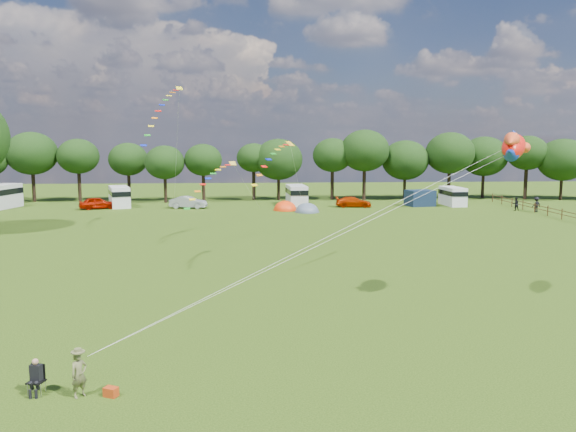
{
  "coord_description": "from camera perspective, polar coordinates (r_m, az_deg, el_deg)",
  "views": [
    {
      "loc": [
        -2.23,
        -26.36,
        8.61
      ],
      "look_at": [
        0.0,
        8.0,
        4.0
      ],
      "focal_mm": 35.0,
      "sensor_mm": 36.0,
      "label": 1
    }
  ],
  "objects": [
    {
      "name": "campervan_d",
      "position": [
        78.65,
        16.38,
        2.0
      ],
      "size": [
        2.35,
        5.11,
        2.47
      ],
      "rotation": [
        0.0,
        0.0,
        1.61
      ],
      "color": "white",
      "rests_on": "ground"
    },
    {
      "name": "camp_chair",
      "position": [
        21.69,
        -24.19,
        -14.3
      ],
      "size": [
        0.62,
        0.63,
        1.27
      ],
      "rotation": [
        0.0,
        0.0,
        -0.26
      ],
      "color": "#99999E",
      "rests_on": "ground"
    },
    {
      "name": "fish_kite",
      "position": [
        31.1,
        21.9,
        6.56
      ],
      "size": [
        2.59,
        3.39,
        1.84
      ],
      "rotation": [
        0.0,
        -0.21,
        1.02
      ],
      "color": "#F8180B",
      "rests_on": "ground"
    },
    {
      "name": "campervan_a",
      "position": [
        80.83,
        -27.24,
        1.84
      ],
      "size": [
        3.77,
        6.63,
        3.06
      ],
      "rotation": [
        0.0,
        0.0,
        1.38
      ],
      "color": "silver",
      "rests_on": "ground"
    },
    {
      "name": "tree_line",
      "position": [
        81.73,
        1.58,
        6.04
      ],
      "size": [
        102.98,
        10.98,
        10.27
      ],
      "color": "black",
      "rests_on": "ground"
    },
    {
      "name": "streamer_kite_a",
      "position": [
        54.98,
        -12.41,
        10.87
      ],
      "size": [
        3.36,
        5.48,
        5.77
      ],
      "rotation": [
        0.0,
        0.0,
        0.36
      ],
      "color": "yellow",
      "rests_on": "ground"
    },
    {
      "name": "fence",
      "position": [
        70.28,
        25.47,
        0.42
      ],
      "size": [
        0.12,
        33.12,
        1.2
      ],
      "color": "#472D19",
      "rests_on": "ground"
    },
    {
      "name": "walker_a",
      "position": [
        75.12,
        22.13,
        1.13
      ],
      "size": [
        0.83,
        0.52,
        1.7
      ],
      "primitive_type": "imported",
      "rotation": [
        0.0,
        0.0,
        3.13
      ],
      "color": "black",
      "rests_on": "ground"
    },
    {
      "name": "tent_greyblue",
      "position": [
        68.36,
        1.95,
        0.4
      ],
      "size": [
        3.02,
        3.31,
        2.25
      ],
      "color": "slate",
      "rests_on": "ground"
    },
    {
      "name": "campervan_b",
      "position": [
        77.04,
        -16.75,
        1.96
      ],
      "size": [
        3.94,
        5.93,
        2.68
      ],
      "rotation": [
        0.0,
        0.0,
        1.89
      ],
      "color": "silver",
      "rests_on": "ground"
    },
    {
      "name": "campervan_c",
      "position": [
        75.53,
        0.88,
        2.19
      ],
      "size": [
        2.69,
        5.66,
        2.71
      ],
      "rotation": [
        0.0,
        0.0,
        1.63
      ],
      "color": "silver",
      "rests_on": "ground"
    },
    {
      "name": "walker_b",
      "position": [
        74.78,
        23.91,
        1.08
      ],
      "size": [
        1.32,
        0.92,
        1.87
      ],
      "primitive_type": "imported",
      "rotation": [
        0.0,
        0.0,
        3.47
      ],
      "color": "black",
      "rests_on": "ground"
    },
    {
      "name": "ground_plane",
      "position": [
        27.82,
        1.09,
        -10.4
      ],
      "size": [
        180.0,
        180.0,
        0.0
      ],
      "primitive_type": "plane",
      "color": "black",
      "rests_on": "ground"
    },
    {
      "name": "kite_flyer",
      "position": [
        20.91,
        -20.46,
        -14.86
      ],
      "size": [
        0.67,
        0.67,
        1.57
      ],
      "primitive_type": "imported",
      "rotation": [
        0.0,
        0.0,
        0.79
      ],
      "color": "brown",
      "rests_on": "ground"
    },
    {
      "name": "tent_orange",
      "position": [
        70.33,
        -0.29,
        0.61
      ],
      "size": [
        2.99,
        3.27,
        2.34
      ],
      "color": "#F8390A",
      "rests_on": "ground"
    },
    {
      "name": "car_a",
      "position": [
        75.45,
        -18.78,
        1.26
      ],
      "size": [
        4.99,
        3.41,
        1.55
      ],
      "primitive_type": "imported",
      "rotation": [
        0.0,
        0.0,
        1.95
      ],
      "color": "#9C1100",
      "rests_on": "ground"
    },
    {
      "name": "streamer_kite_b",
      "position": [
        48.73,
        -7.49,
        3.96
      ],
      "size": [
        4.28,
        4.56,
        3.79
      ],
      "rotation": [
        0.0,
        0.0,
        0.37
      ],
      "color": "gold",
      "rests_on": "ground"
    },
    {
      "name": "kite_bag",
      "position": [
        20.84,
        -17.55,
        -16.67
      ],
      "size": [
        0.54,
        0.46,
        0.32
      ],
      "primitive_type": "cube",
      "rotation": [
        0.0,
        0.0,
        -0.43
      ],
      "color": "#B23710",
      "rests_on": "ground"
    },
    {
      "name": "car_b",
      "position": [
        73.39,
        -10.1,
        1.38
      ],
      "size": [
        4.58,
        2.19,
        1.55
      ],
      "primitive_type": "imported",
      "rotation": [
        0.0,
        0.0,
        1.44
      ],
      "color": "#93969B",
      "rests_on": "ground"
    },
    {
      "name": "car_c",
      "position": [
        74.1,
        6.67,
        1.43
      ],
      "size": [
        4.67,
        2.36,
        1.35
      ],
      "primitive_type": "imported",
      "rotation": [
        0.0,
        0.0,
        1.46
      ],
      "color": "#B12A00",
      "rests_on": "ground"
    },
    {
      "name": "awning_navy",
      "position": [
        76.95,
        13.25,
        1.79
      ],
      "size": [
        3.86,
        3.37,
        2.1
      ],
      "primitive_type": "cube",
      "rotation": [
        0.0,
        0.0,
        0.21
      ],
      "color": "#12213A",
      "rests_on": "ground"
    },
    {
      "name": "streamer_kite_c",
      "position": [
        37.52,
        -1.19,
        6.2
      ],
      "size": [
        3.11,
        4.93,
        2.78
      ],
      "rotation": [
        0.0,
        0.0,
        0.87
      ],
      "color": "yellow",
      "rests_on": "ground"
    }
  ]
}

